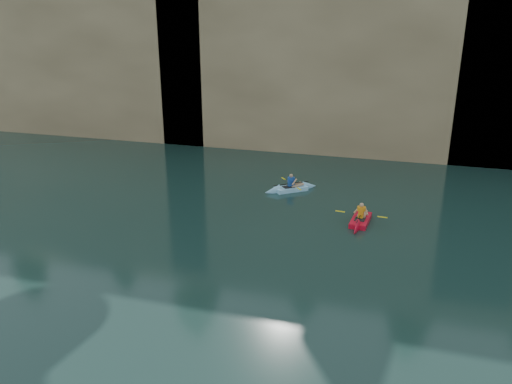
# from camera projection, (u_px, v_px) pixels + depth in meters

# --- Properties ---
(ground) EXTENTS (160.00, 160.00, 0.00)m
(ground) POSITION_uv_depth(u_px,v_px,m) (142.00, 350.00, 13.47)
(ground) COLOR black
(ground) RESTS_ON ground
(cliff) EXTENTS (70.00, 16.00, 12.00)m
(cliff) POSITION_uv_depth(u_px,v_px,m) (327.00, 52.00, 38.61)
(cliff) COLOR #CCB87D
(cliff) RESTS_ON ground
(cliff_slab_west) EXTENTS (26.00, 2.40, 10.56)m
(cliff_slab_west) POSITION_uv_depth(u_px,v_px,m) (47.00, 63.00, 37.56)
(cliff_slab_west) COLOR tan
(cliff_slab_west) RESTS_ON ground
(cliff_slab_center) EXTENTS (24.00, 2.40, 11.40)m
(cliff_slab_center) POSITION_uv_depth(u_px,v_px,m) (340.00, 64.00, 31.48)
(cliff_slab_center) COLOR tan
(cliff_slab_center) RESTS_ON ground
(sea_cave_west) EXTENTS (4.50, 1.00, 4.00)m
(sea_cave_west) POSITION_uv_depth(u_px,v_px,m) (70.00, 109.00, 37.52)
(sea_cave_west) COLOR black
(sea_cave_west) RESTS_ON ground
(sea_cave_center) EXTENTS (3.50, 1.00, 3.20)m
(sea_cave_center) POSITION_uv_depth(u_px,v_px,m) (247.00, 125.00, 33.87)
(sea_cave_center) COLOR black
(sea_cave_center) RESTS_ON ground
(sea_cave_east) EXTENTS (5.00, 1.00, 4.50)m
(sea_cave_east) POSITION_uv_depth(u_px,v_px,m) (469.00, 128.00, 29.87)
(sea_cave_east) COLOR black
(sea_cave_east) RESTS_ON ground
(kayaker_red_far) EXTENTS (2.25, 3.13, 1.13)m
(kayaker_red_far) POSITION_uv_depth(u_px,v_px,m) (361.00, 220.00, 21.83)
(kayaker_red_far) COLOR red
(kayaker_red_far) RESTS_ON ground
(kayaker_ltblue_mid) EXTENTS (2.73, 2.40, 1.13)m
(kayaker_ltblue_mid) POSITION_uv_depth(u_px,v_px,m) (291.00, 188.00, 25.84)
(kayaker_ltblue_mid) COLOR #98D7FE
(kayaker_ltblue_mid) RESTS_ON ground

